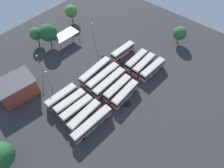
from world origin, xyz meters
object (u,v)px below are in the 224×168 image
bus_row1_slot0 (95,71)px  bus_row1_slot2 (109,83)px  bus_row0_slot4 (152,69)px  bus_row1_slot1 (103,77)px  tree_south_edge (48,33)px  bus_row2_slot0 (62,97)px  bus_row1_slot4 (125,94)px  tree_north_edge (71,11)px  maintenance_shelter (65,35)px  lamp_post_near_entrance (49,80)px  tree_west_edge (36,34)px  bus_row0_slot2 (136,60)px  bus_row2_slot1 (70,103)px  tree_northeast (180,33)px  bus_row2_slot3 (85,116)px  bus_row0_slot0 (123,51)px  bus_row1_slot3 (117,88)px  bus_row2_slot2 (77,109)px  lamp_post_far_corner (39,63)px  bus_row2_slot4 (92,124)px  lamp_post_by_building (93,31)px  bus_row0_slot3 (144,65)px  depot_building (17,88)px

bus_row1_slot0 → bus_row1_slot2: size_ratio=1.00×
bus_row0_slot4 → bus_row1_slot1: bearing=-37.5°
bus_row1_slot0 → tree_south_edge: tree_south_edge is taller
bus_row2_slot0 → bus_row1_slot4: bearing=134.3°
tree_north_edge → maintenance_shelter: bearing=39.0°
bus_row1_slot0 → bus_row1_slot1: bearing=87.5°
bus_row1_slot2 → lamp_post_near_entrance: size_ratio=1.59×
bus_row1_slot1 → tree_west_edge: bearing=-85.3°
lamp_post_near_entrance → bus_row0_slot2: bearing=152.8°
bus_row2_slot1 → tree_northeast: 49.65m
bus_row2_slot0 → bus_row2_slot3: 10.27m
bus_row0_slot0 → tree_south_edge: tree_south_edge is taller
bus_row1_slot3 → bus_row0_slot2: bearing=-168.0°
bus_row2_slot2 → lamp_post_far_corner: size_ratio=1.41×
bus_row2_slot0 → bus_row2_slot1: (-0.41, 3.59, -0.00)m
bus_row2_slot2 → tree_west_edge: bearing=-108.3°
bus_row1_slot0 → bus_row2_slot0: (14.76, -0.42, -0.00)m
bus_row1_slot1 → tree_west_edge: (2.71, -32.77, 2.83)m
bus_row1_slot2 → lamp_post_far_corner: size_ratio=1.74×
bus_row1_slot0 → bus_row2_slot0: size_ratio=1.27×
bus_row0_slot0 → bus_row2_slot2: bearing=11.3°
bus_row1_slot3 → bus_row2_slot3: (14.02, -0.63, 0.00)m
bus_row2_slot4 → tree_west_edge: 44.07m
tree_south_edge → bus_row2_slot4: bearing=68.4°
bus_row2_slot1 → lamp_post_by_building: size_ratio=1.38×
tree_north_edge → bus_row0_slot2: bearing=85.6°
lamp_post_far_corner → bus_row2_slot4: bearing=82.6°
bus_row0_slot3 → bus_row0_slot4: (-0.08, 3.58, 0.00)m
bus_row0_slot2 → bus_row2_slot2: (28.11, -1.04, 0.00)m
bus_row2_slot4 → bus_row0_slot0: bearing=-156.7°
bus_row1_slot2 → bus_row0_slot4: bearing=152.8°
bus_row2_slot2 → maintenance_shelter: bearing=-125.4°
bus_row0_slot3 → bus_row2_slot1: (27.89, -7.58, -0.00)m
bus_row0_slot4 → depot_building: size_ratio=0.89×
bus_row0_slot0 → depot_building: (36.22, -13.71, 1.22)m
bus_row1_slot0 → tree_west_edge: bearing=-84.4°
bus_row1_slot1 → lamp_post_by_building: bearing=-127.1°
bus_row2_slot3 → tree_north_edge: tree_north_edge is taller
bus_row1_slot0 → lamp_post_by_building: size_ratio=1.74×
bus_row0_slot2 → bus_row1_slot2: same height
bus_row1_slot4 → bus_row2_slot4: (14.18, -0.57, 0.00)m
bus_row1_slot1 → bus_row1_slot3: 6.76m
bus_row2_slot4 → tree_northeast: 49.42m
tree_west_edge → bus_row0_slot4: bearing=110.8°
bus_row2_slot0 → maintenance_shelter: size_ratio=1.08×
bus_row2_slot4 → tree_north_edge: 53.89m
lamp_post_near_entrance → lamp_post_by_building: 28.48m
bus_row0_slot0 → bus_row1_slot1: 14.51m
lamp_post_by_building → lamp_post_near_entrance: bearing=15.5°
bus_row1_slot1 → bus_row1_slot3: size_ratio=1.21×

